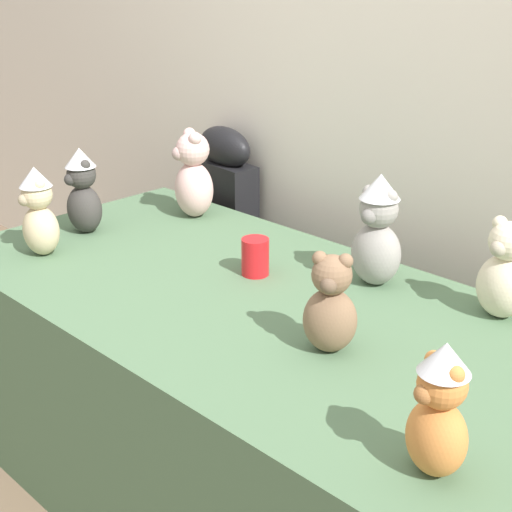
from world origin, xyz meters
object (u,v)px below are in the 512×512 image
at_px(teddy_bear_cream, 504,272).
at_px(teddy_bear_ginger, 439,411).
at_px(teddy_bear_charcoal, 83,192).
at_px(teddy_bear_sand, 39,212).
at_px(teddy_bear_blush, 193,177).
at_px(teddy_bear_mocha, 330,306).
at_px(teddy_bear_ash, 377,232).
at_px(party_cup_red, 255,257).
at_px(display_table, 256,407).
at_px(instrument_case, 226,244).

relative_size(teddy_bear_cream, teddy_bear_ginger, 1.01).
height_order(teddy_bear_charcoal, teddy_bear_sand, teddy_bear_charcoal).
distance_m(teddy_bear_cream, teddy_bear_sand, 1.35).
xyz_separation_m(teddy_bear_blush, teddy_bear_mocha, (0.95, -0.41, -0.03)).
xyz_separation_m(teddy_bear_ash, teddy_bear_ginger, (0.55, -0.59, -0.03)).
xyz_separation_m(teddy_bear_cream, teddy_bear_sand, (-1.21, -0.60, 0.01)).
xyz_separation_m(teddy_bear_ash, teddy_bear_blush, (-0.80, 0.03, -0.01)).
xyz_separation_m(teddy_bear_cream, party_cup_red, (-0.63, -0.25, -0.07)).
bearing_deg(teddy_bear_sand, display_table, 25.44).
bearing_deg(teddy_bear_cream, teddy_bear_charcoal, -156.51).
height_order(teddy_bear_ash, teddy_bear_ginger, teddy_bear_ash).
bearing_deg(teddy_bear_ash, teddy_bear_cream, 7.96).
xyz_separation_m(display_table, teddy_bear_charcoal, (-0.76, -0.04, 0.50)).
bearing_deg(display_table, teddy_bear_ash, 59.18).
distance_m(display_table, party_cup_red, 0.44).
bearing_deg(party_cup_red, teddy_bear_ginger, -25.66).
relative_size(teddy_bear_mocha, teddy_bear_charcoal, 0.86).
bearing_deg(teddy_bear_charcoal, instrument_case, 92.97).
xyz_separation_m(instrument_case, teddy_bear_blush, (0.13, -0.27, 0.37)).
relative_size(teddy_bear_ash, party_cup_red, 2.91).
relative_size(teddy_bear_cream, teddy_bear_mocha, 1.07).
distance_m(display_table, teddy_bear_charcoal, 0.91).
distance_m(teddy_bear_mocha, party_cup_red, 0.48).
xyz_separation_m(teddy_bear_ginger, teddy_bear_sand, (-1.42, 0.05, 0.01)).
distance_m(teddy_bear_ash, teddy_bear_cream, 0.35).
distance_m(teddy_bear_charcoal, teddy_bear_ginger, 1.51).
relative_size(teddy_bear_ash, teddy_bear_blush, 1.03).
bearing_deg(teddy_bear_ash, teddy_bear_blush, 176.27).
relative_size(instrument_case, teddy_bear_blush, 3.13).
bearing_deg(instrument_case, party_cup_red, -30.84).
height_order(display_table, teddy_bear_sand, teddy_bear_sand).
bearing_deg(teddy_bear_ash, display_table, -122.47).
distance_m(teddy_bear_cream, teddy_bear_mocha, 0.49).
xyz_separation_m(teddy_bear_blush, teddy_bear_charcoal, (-0.14, -0.36, -0.00)).
height_order(teddy_bear_mocha, teddy_bear_charcoal, teddy_bear_charcoal).
height_order(teddy_bear_ash, teddy_bear_charcoal, teddy_bear_ash).
bearing_deg(teddy_bear_mocha, teddy_bear_blush, 127.44).
bearing_deg(teddy_bear_sand, teddy_bear_charcoal, 115.93).
xyz_separation_m(teddy_bear_ash, teddy_bear_charcoal, (-0.94, -0.33, -0.02)).
bearing_deg(teddy_bear_cream, party_cup_red, -152.06).
relative_size(instrument_case, party_cup_red, 8.81).
distance_m(instrument_case, teddy_bear_blush, 0.47).
distance_m(teddy_bear_charcoal, teddy_bear_sand, 0.22).
height_order(teddy_bear_blush, teddy_bear_mocha, teddy_bear_blush).
distance_m(teddy_bear_blush, teddy_bear_sand, 0.57).
bearing_deg(teddy_bear_mocha, display_table, 135.89).
relative_size(teddy_bear_ash, teddy_bear_charcoal, 1.12).
relative_size(instrument_case, teddy_bear_mocha, 3.93).
bearing_deg(teddy_bear_cream, instrument_case, 175.77).
bearing_deg(teddy_bear_mocha, teddy_bear_ash, 81.84).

